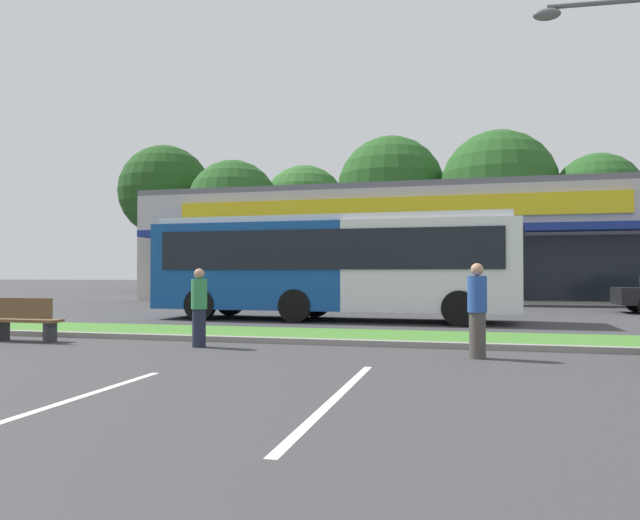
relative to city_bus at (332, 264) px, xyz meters
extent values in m
cube|color=#427A2D|center=(1.53, -5.09, -1.70)|extent=(56.00, 2.20, 0.12)
cube|color=gray|center=(1.53, -6.31, -1.70)|extent=(56.00, 0.24, 0.12)
cube|color=silver|center=(-0.33, -12.71, -1.76)|extent=(0.12, 4.80, 0.01)
cube|color=silver|center=(2.64, -11.39, -1.76)|extent=(0.12, 4.80, 0.01)
cube|color=#BCB7AD|center=(0.34, 16.08, 1.11)|extent=(27.70, 10.13, 5.75)
cube|color=black|center=(0.34, 10.97, -0.04)|extent=(23.27, 0.08, 2.99)
cube|color=navy|center=(0.34, 10.31, 1.80)|extent=(26.04, 1.40, 0.35)
cube|color=yellow|center=(0.34, 10.93, 2.95)|extent=(22.16, 0.16, 1.03)
cube|color=slate|center=(0.34, 16.08, 4.14)|extent=(27.70, 10.13, 0.30)
cylinder|color=#473323|center=(-20.20, 26.33, 0.97)|extent=(0.44, 0.44, 5.47)
sphere|color=#1E4719|center=(-20.20, 26.33, 6.54)|extent=(7.55, 7.55, 7.55)
cylinder|color=#473323|center=(-13.08, 23.74, 0.27)|extent=(0.44, 0.44, 4.07)
sphere|color=#23511E|center=(-13.08, 23.74, 4.87)|extent=(6.84, 6.84, 6.84)
cylinder|color=#473323|center=(-8.09, 25.96, 0.29)|extent=(0.44, 0.44, 4.11)
sphere|color=#2D6026|center=(-8.09, 25.96, 4.80)|extent=(6.53, 6.53, 6.53)
cylinder|color=#473323|center=(-1.62, 27.87, 0.67)|extent=(0.44, 0.44, 4.88)
sphere|color=#23511E|center=(-1.62, 27.87, 6.23)|extent=(8.31, 8.31, 8.31)
cylinder|color=#473323|center=(6.34, 25.68, 0.45)|extent=(0.44, 0.44, 4.43)
sphere|color=#23511E|center=(6.34, 25.68, 5.76)|extent=(8.24, 8.24, 8.24)
cylinder|color=#473323|center=(12.67, 24.68, 0.41)|extent=(0.44, 0.44, 4.35)
sphere|color=#23511E|center=(12.67, 24.68, 4.80)|extent=(5.90, 5.90, 5.90)
cylinder|color=#59595B|center=(7.09, -5.24, 5.24)|extent=(2.60, 0.24, 0.10)
ellipsoid|color=#59595B|center=(5.79, -5.31, 5.09)|extent=(0.56, 0.32, 0.24)
cube|color=#144793|center=(-2.55, 0.05, -0.06)|extent=(6.25, 2.63, 2.70)
cube|color=silver|center=(3.10, -0.03, -0.06)|extent=(5.12, 2.62, 2.70)
cube|color=silver|center=(-0.01, 0.01, 1.39)|extent=(10.88, 2.44, 0.20)
cube|color=black|center=(-0.02, -1.29, 0.42)|extent=(10.40, 0.20, 1.19)
cube|color=black|center=(5.67, -0.06, 0.26)|extent=(0.09, 2.17, 1.51)
cylinder|color=black|center=(3.96, 1.13, -1.26)|extent=(1.00, 0.31, 1.00)
cylinder|color=black|center=(3.93, -1.21, -1.26)|extent=(1.00, 0.31, 1.00)
cylinder|color=black|center=(-0.84, 1.20, -1.26)|extent=(1.00, 0.31, 1.00)
cylinder|color=black|center=(-0.87, -1.15, -1.26)|extent=(1.00, 0.31, 1.00)
cylinder|color=black|center=(-3.95, 1.24, -1.26)|extent=(1.00, 0.31, 1.00)
cylinder|color=black|center=(-3.98, -1.11, -1.26)|extent=(1.00, 0.31, 1.00)
cube|color=brown|center=(-5.17, -7.27, -1.31)|extent=(1.60, 0.45, 0.06)
cube|color=brown|center=(-5.17, -7.47, -1.03)|extent=(1.60, 0.06, 0.44)
cube|color=#333338|center=(-4.56, -7.27, -1.54)|extent=(0.08, 0.36, 0.45)
cube|color=#333338|center=(-5.78, -7.27, -1.54)|extent=(0.08, 0.36, 0.45)
cylinder|color=black|center=(10.39, 6.82, -1.44)|extent=(0.64, 0.22, 0.64)
cylinder|color=#1E2338|center=(-1.08, -7.28, -1.38)|extent=(0.27, 0.27, 0.76)
cylinder|color=#338C4C|center=(-1.08, -7.28, -0.70)|extent=(0.32, 0.32, 0.60)
sphere|color=tan|center=(-1.08, -7.28, -0.29)|extent=(0.21, 0.21, 0.21)
cylinder|color=#47423D|center=(4.32, -7.59, -1.36)|extent=(0.28, 0.28, 0.80)
cylinder|color=#264C99|center=(4.32, -7.59, -0.65)|extent=(0.33, 0.33, 0.63)
sphere|color=tan|center=(4.32, -7.59, -0.22)|extent=(0.22, 0.22, 0.22)
camera|label=1|loc=(4.16, -18.30, -0.29)|focal=33.40mm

